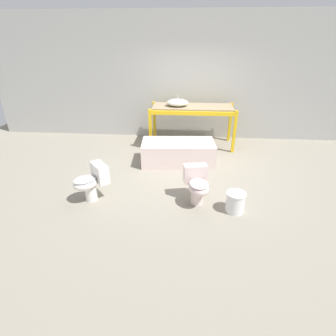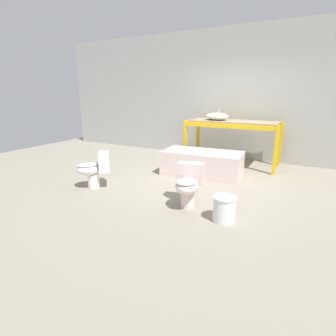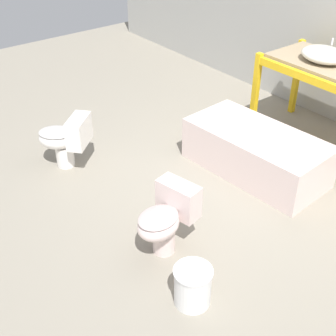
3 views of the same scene
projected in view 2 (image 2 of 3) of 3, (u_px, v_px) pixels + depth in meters
ground_plane at (205, 180)px, 5.18m from camera, size 12.00×12.00×0.00m
warehouse_wall_rear at (237, 95)px, 6.53m from camera, size 10.80×0.08×3.20m
shelving_rack at (233, 127)px, 6.09m from camera, size 2.12×0.88×1.04m
sink_basin at (217, 116)px, 6.16m from camera, size 0.54×0.45×0.25m
bathtub_main at (202, 161)px, 5.44m from camera, size 1.66×0.89×0.50m
toilet_near at (95, 168)px, 4.68m from camera, size 0.68×0.65×0.63m
toilet_far at (188, 183)px, 3.89m from camera, size 0.48×0.64×0.63m
bucket_white at (224, 208)px, 3.48m from camera, size 0.32×0.32×0.35m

